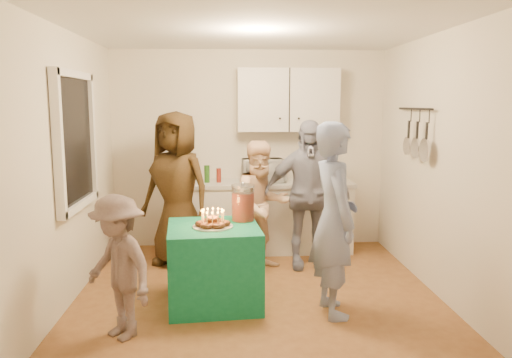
{
  "coord_description": "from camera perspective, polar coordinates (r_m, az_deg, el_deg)",
  "views": [
    {
      "loc": [
        -0.28,
        -4.63,
        1.9
      ],
      "look_at": [
        0.0,
        0.35,
        1.15
      ],
      "focal_mm": 35.0,
      "sensor_mm": 36.0,
      "label": 1
    }
  ],
  "objects": [
    {
      "name": "floor",
      "position": [
        5.01,
        0.24,
        -13.73
      ],
      "size": [
        4.0,
        4.0,
        0.0
      ],
      "primitive_type": "plane",
      "color": "brown",
      "rests_on": "ground"
    },
    {
      "name": "ceiling",
      "position": [
        4.69,
        0.26,
        17.14
      ],
      "size": [
        4.0,
        4.0,
        0.0
      ],
      "primitive_type": "plane",
      "color": "white",
      "rests_on": "floor"
    },
    {
      "name": "back_wall",
      "position": [
        6.66,
        -0.81,
        3.39
      ],
      "size": [
        3.6,
        3.6,
        0.0
      ],
      "primitive_type": "plane",
      "color": "silver",
      "rests_on": "floor"
    },
    {
      "name": "left_wall",
      "position": [
        4.91,
        -21.24,
        0.94
      ],
      "size": [
        4.0,
        4.0,
        0.0
      ],
      "primitive_type": "plane",
      "color": "silver",
      "rests_on": "floor"
    },
    {
      "name": "right_wall",
      "position": [
        5.11,
        20.83,
        1.25
      ],
      "size": [
        4.0,
        4.0,
        0.0
      ],
      "primitive_type": "plane",
      "color": "silver",
      "rests_on": "floor"
    },
    {
      "name": "window_night",
      "position": [
        5.16,
        -20.06,
        4.15
      ],
      "size": [
        0.04,
        1.0,
        1.2
      ],
      "primitive_type": "cube",
      "color": "black",
      "rests_on": "left_wall"
    },
    {
      "name": "counter",
      "position": [
        6.51,
        1.08,
        -4.48
      ],
      "size": [
        2.2,
        0.58,
        0.86
      ],
      "primitive_type": "cube",
      "color": "white",
      "rests_on": "floor"
    },
    {
      "name": "countertop",
      "position": [
        6.43,
        1.09,
        -0.53
      ],
      "size": [
        2.24,
        0.62,
        0.05
      ],
      "primitive_type": "cube",
      "color": "beige",
      "rests_on": "counter"
    },
    {
      "name": "upper_cabinet",
      "position": [
        6.52,
        3.68,
        8.99
      ],
      "size": [
        1.3,
        0.3,
        0.8
      ],
      "primitive_type": "cube",
      "color": "white",
      "rests_on": "back_wall"
    },
    {
      "name": "pot_rack",
      "position": [
        5.7,
        17.4,
        5.15
      ],
      "size": [
        0.12,
        1.0,
        0.6
      ],
      "primitive_type": "cube",
      "color": "black",
      "rests_on": "right_wall"
    },
    {
      "name": "microwave",
      "position": [
        6.4,
        0.88,
        0.98
      ],
      "size": [
        0.57,
        0.42,
        0.29
      ],
      "primitive_type": "imported",
      "rotation": [
        0.0,
        0.0,
        0.14
      ],
      "color": "white",
      "rests_on": "countertop"
    },
    {
      "name": "party_table",
      "position": [
        4.85,
        -4.83,
        -9.75
      ],
      "size": [
        0.92,
        0.92,
        0.76
      ],
      "primitive_type": "cube",
      "rotation": [
        0.0,
        0.0,
        0.09
      ],
      "color": "#11744C",
      "rests_on": "floor"
    },
    {
      "name": "donut_cake",
      "position": [
        4.68,
        -4.97,
        -4.45
      ],
      "size": [
        0.38,
        0.38,
        0.18
      ],
      "primitive_type": null,
      "color": "#381C0C",
      "rests_on": "party_table"
    },
    {
      "name": "punch_jar",
      "position": [
        4.92,
        -1.5,
        -2.83
      ],
      "size": [
        0.22,
        0.22,
        0.34
      ],
      "primitive_type": "cylinder",
      "color": "red",
      "rests_on": "party_table"
    },
    {
      "name": "man_birthday",
      "position": [
        4.54,
        8.92,
        -4.59
      ],
      "size": [
        0.49,
        0.68,
        1.75
      ],
      "primitive_type": "imported",
      "rotation": [
        0.0,
        0.0,
        1.68
      ],
      "color": "#7F8DB9",
      "rests_on": "floor"
    },
    {
      "name": "woman_back_left",
      "position": [
        5.96,
        -9.06,
        -1.11
      ],
      "size": [
        1.06,
        0.94,
        1.82
      ],
      "primitive_type": "imported",
      "rotation": [
        0.0,
        0.0,
        -0.5
      ],
      "color": "brown",
      "rests_on": "floor"
    },
    {
      "name": "woman_back_center",
      "position": [
        5.72,
        0.68,
        -3.08
      ],
      "size": [
        0.89,
        0.81,
        1.49
      ],
      "primitive_type": "imported",
      "rotation": [
        0.0,
        0.0,
        0.42
      ],
      "color": "tan",
      "rests_on": "floor"
    },
    {
      "name": "woman_back_right",
      "position": [
        5.81,
        5.8,
        -1.76
      ],
      "size": [
        1.02,
        0.44,
        1.73
      ],
      "primitive_type": "imported",
      "rotation": [
        0.0,
        0.0,
        0.02
      ],
      "color": "#101236",
      "rests_on": "floor"
    },
    {
      "name": "child_near_left",
      "position": [
        4.24,
        -15.45,
        -9.69
      ],
      "size": [
        0.86,
        0.85,
        1.19
      ],
      "primitive_type": "imported",
      "rotation": [
        0.0,
        0.0,
        -0.77
      ],
      "color": "brown",
      "rests_on": "floor"
    }
  ]
}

